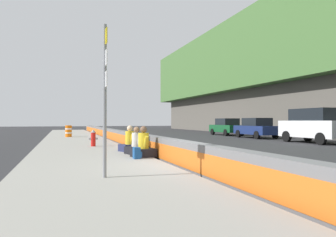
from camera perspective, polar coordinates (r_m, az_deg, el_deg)
The scene contains 13 objects.
ground_plane at distance 9.71m, azimuth 3.36°, elevation -9.12°, with size 160.00×160.00×0.00m, color #2B2B2D.
sidewalk_strip at distance 9.06m, azimuth -12.61°, elevation -9.29°, with size 80.00×4.40×0.14m, color gray.
jersey_barrier at distance 9.65m, azimuth 3.33°, elevation -6.63°, with size 76.00×0.45×0.85m.
route_sign_post at distance 7.61m, azimuth -11.28°, elevation 5.36°, with size 0.44×0.09×3.60m.
fire_hydrant at distance 16.98m, azimuth -13.31°, elevation -3.38°, with size 0.26×0.46×0.88m.
seated_person_foreground at distance 11.73m, azimuth -4.44°, elevation -5.18°, with size 0.81×0.91×1.14m.
seated_person_middle at distance 12.82m, azimuth -5.68°, elevation -4.83°, with size 0.88×0.95×1.09m.
seated_person_rear at distance 13.94m, azimuth -6.89°, elevation -4.43°, with size 0.89×0.97×1.13m.
backpack at distance 11.21m, azimuth -5.61°, elevation -6.22°, with size 0.32×0.28×0.40m.
construction_barrel at distance 27.37m, azimuth -17.48°, elevation -2.18°, with size 0.54×0.54×0.95m.
parked_car_third at distance 23.00m, azimuth 24.83°, elevation -1.09°, with size 4.80×2.07×2.28m.
parked_car_fourth at distance 27.93m, azimuth 15.61°, elevation -1.64°, with size 4.53×2.00×1.71m.
parked_car_midline at distance 32.68m, azimuth 10.54°, elevation -1.47°, with size 4.52×1.99×1.71m.
Camera 1 is at (-8.90, 3.59, 1.47)m, focal length 33.84 mm.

